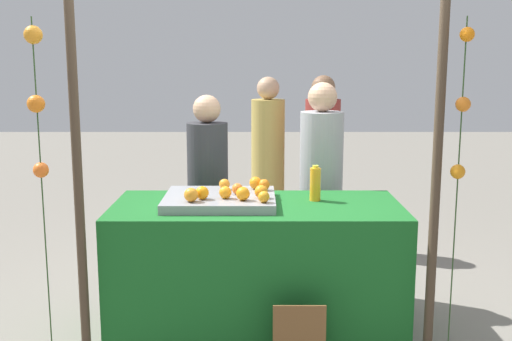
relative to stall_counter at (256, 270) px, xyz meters
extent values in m
plane|color=gray|center=(0.00, 0.00, -0.45)|extent=(24.00, 24.00, 0.00)
cube|color=#196023|center=(0.00, 0.00, 0.00)|extent=(1.91, 0.88, 0.91)
cube|color=gray|center=(-0.25, 0.01, 0.48)|extent=(0.73, 0.62, 0.06)
sphere|color=orange|center=(0.05, 0.16, 0.55)|extent=(0.08, 0.08, 0.08)
sphere|color=orange|center=(-0.01, 0.20, 0.56)|extent=(0.09, 0.09, 0.09)
sphere|color=orange|center=(0.03, -0.08, 0.56)|extent=(0.09, 0.09, 0.09)
sphere|color=orange|center=(-0.35, -0.12, 0.56)|extent=(0.09, 0.09, 0.09)
sphere|color=orange|center=(0.04, -0.21, 0.55)|extent=(0.07, 0.07, 0.07)
sphere|color=orange|center=(-0.22, 0.19, 0.55)|extent=(0.07, 0.07, 0.07)
sphere|color=orange|center=(-0.13, 0.03, 0.55)|extent=(0.07, 0.07, 0.07)
sphere|color=orange|center=(-0.41, -0.19, 0.56)|extent=(0.09, 0.09, 0.09)
sphere|color=orange|center=(-0.09, -0.15, 0.56)|extent=(0.09, 0.09, 0.09)
sphere|color=orange|center=(-0.20, -0.10, 0.55)|extent=(0.08, 0.08, 0.08)
cylinder|color=#F6A21E|center=(0.39, 0.11, 0.57)|extent=(0.07, 0.07, 0.22)
cylinder|color=yellow|center=(0.39, 0.11, 0.69)|extent=(0.04, 0.04, 0.02)
cylinder|color=#333338|center=(-0.38, 0.75, 0.23)|extent=(0.32, 0.32, 1.37)
sphere|color=tan|center=(-0.38, 0.75, 1.03)|extent=(0.21, 0.21, 0.21)
cylinder|color=#99999E|center=(0.50, 0.77, 0.27)|extent=(0.34, 0.34, 1.45)
sphere|color=tan|center=(0.50, 0.77, 1.11)|extent=(0.23, 0.23, 0.23)
cylinder|color=tan|center=(0.12, 2.23, 0.27)|extent=(0.34, 0.34, 1.46)
sphere|color=tan|center=(0.12, 2.23, 1.12)|extent=(0.23, 0.23, 0.23)
cylinder|color=maroon|center=(0.64, 1.99, 0.28)|extent=(0.34, 0.34, 1.47)
sphere|color=brown|center=(0.64, 1.99, 1.14)|extent=(0.23, 0.23, 0.23)
cylinder|color=#473828|center=(-1.03, -0.48, 0.65)|extent=(0.06, 0.06, 2.20)
cylinder|color=#473828|center=(1.03, -0.48, 0.65)|extent=(0.06, 0.06, 2.20)
cylinder|color=#2D4C23|center=(-1.25, -0.47, 0.59)|extent=(0.01, 0.01, 2.08)
sphere|color=orange|center=(-1.25, -0.47, 1.53)|extent=(0.10, 0.10, 0.10)
sphere|color=orange|center=(-1.25, -0.48, 1.15)|extent=(0.10, 0.10, 0.10)
sphere|color=orange|center=(-1.25, -0.46, 0.77)|extent=(0.09, 0.09, 0.09)
cylinder|color=#2D4C23|center=(1.15, -0.51, 0.59)|extent=(0.01, 0.01, 2.08)
sphere|color=orange|center=(1.15, -0.52, 1.53)|extent=(0.08, 0.08, 0.08)
sphere|color=orange|center=(1.16, -0.51, 1.15)|extent=(0.08, 0.08, 0.08)
sphere|color=orange|center=(1.14, -0.52, 0.77)|extent=(0.08, 0.08, 0.08)
camera|label=1|loc=(-0.01, -3.96, 1.39)|focal=43.19mm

